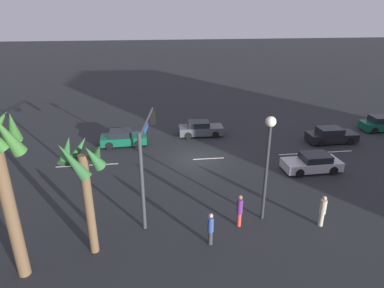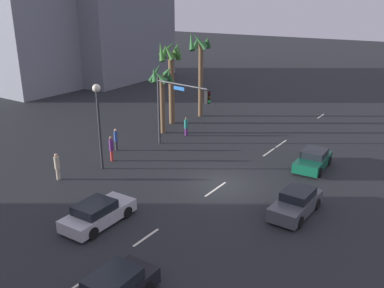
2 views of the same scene
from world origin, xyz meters
name	(u,v)px [view 2 (image 2 of 2)]	position (x,y,z in m)	size (l,w,h in m)	color
ground_plane	(223,184)	(0.00, 0.00, 0.00)	(220.00, 220.00, 0.00)	#232628
lane_stripe_1	(80,283)	(-12.15, 0.00, 0.01)	(2.17, 0.14, 0.01)	silver
lane_stripe_2	(146,237)	(-7.79, 0.00, 0.01)	(1.96, 0.14, 0.01)	silver
lane_stripe_3	(216,189)	(-0.92, 0.00, 0.01)	(2.51, 0.14, 0.01)	silver
lane_stripe_4	(281,144)	(9.62, 0.00, 0.01)	(2.49, 0.14, 0.01)	silver
lane_stripe_5	(270,152)	(7.39, 0.00, 0.01)	(2.36, 0.14, 0.01)	silver
lane_stripe_6	(321,116)	(20.26, 0.00, 0.01)	(1.96, 0.14, 0.01)	silver
car_2	(313,160)	(6.00, -3.94, 0.62)	(4.00, 2.02, 1.33)	#0F5138
car_3	(296,203)	(-1.09, -5.35, 0.65)	(4.15, 1.89, 1.39)	#474C51
car_4	(98,213)	(-8.14, 3.04, 0.61)	(4.22, 2.01, 1.30)	#B7B7BC
traffic_signal	(176,102)	(3.85, 6.57, 3.84)	(1.03, 5.50, 5.57)	#38383D
streetlamp	(98,111)	(-2.53, 8.47, 4.29)	(0.56, 0.56, 6.11)	#2D2D33
pedestrian_0	(57,166)	(-5.53, 9.55, 0.99)	(0.36, 0.36, 1.86)	#B2A58C
pedestrian_1	(116,139)	(0.82, 10.31, 0.98)	(0.35, 0.35, 1.82)	#333338
pedestrian_2	(186,126)	(7.07, 7.86, 0.89)	(0.49, 0.49, 1.69)	#59266B
pedestrian_3	(111,148)	(-1.02, 8.99, 1.04)	(0.40, 0.40, 1.93)	#BF3833
palm_tree_0	(161,84)	(6.61, 10.16, 4.50)	(2.17, 2.48, 6.22)	brown
palm_tree_1	(171,66)	(9.53, 11.34, 5.60)	(2.75, 2.58, 7.89)	brown
palm_tree_2	(200,58)	(13.20, 10.43, 6.00)	(2.41, 2.60, 8.56)	brown
building_2	(14,17)	(11.72, 38.11, 9.25)	(10.22, 14.58, 18.50)	gray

